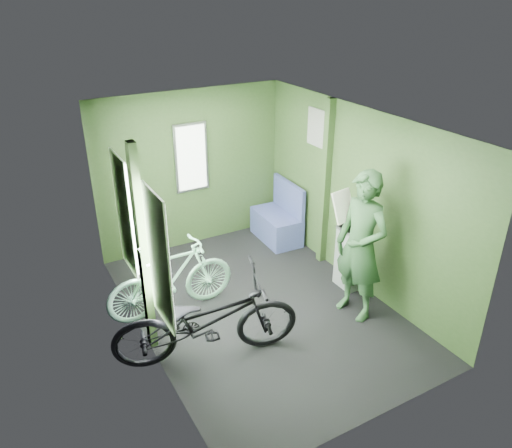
{
  "coord_description": "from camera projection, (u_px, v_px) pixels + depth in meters",
  "views": [
    {
      "loc": [
        -2.51,
        -4.36,
        3.6
      ],
      "look_at": [
        0.0,
        0.1,
        1.1
      ],
      "focal_mm": 35.0,
      "sensor_mm": 36.0,
      "label": 1
    }
  ],
  "objects": [
    {
      "name": "room",
      "position": [
        256.0,
        199.0,
        5.49
      ],
      "size": [
        4.0,
        4.02,
        2.31
      ],
      "color": "black",
      "rests_on": "ground"
    },
    {
      "name": "bicycle_black",
      "position": [
        209.0,
        359.0,
        5.28
      ],
      "size": [
        2.07,
        1.28,
        1.11
      ],
      "primitive_type": "imported",
      "rotation": [
        0.0,
        -0.16,
        1.32
      ],
      "color": "black",
      "rests_on": "ground"
    },
    {
      "name": "bicycle_mint",
      "position": [
        174.0,
        311.0,
        6.04
      ],
      "size": [
        1.56,
        0.5,
        0.96
      ],
      "primitive_type": "imported",
      "rotation": [
        0.0,
        -0.05,
        1.56
      ],
      "color": "#90DBB3",
      "rests_on": "ground"
    },
    {
      "name": "passenger",
      "position": [
        361.0,
        247.0,
        5.64
      ],
      "size": [
        0.54,
        0.76,
        1.8
      ],
      "rotation": [
        0.0,
        0.0,
        -1.39
      ],
      "color": "#2C512E",
      "rests_on": "ground"
    },
    {
      "name": "waste_box",
      "position": [
        350.0,
        257.0,
        6.38
      ],
      "size": [
        0.25,
        0.34,
        0.84
      ],
      "primitive_type": "cube",
      "color": "gray",
      "rests_on": "ground"
    },
    {
      "name": "bench_seat",
      "position": [
        278.0,
        223.0,
        7.63
      ],
      "size": [
        0.52,
        0.88,
        0.91
      ],
      "rotation": [
        0.0,
        0.0,
        -0.04
      ],
      "color": "navy",
      "rests_on": "ground"
    }
  ]
}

